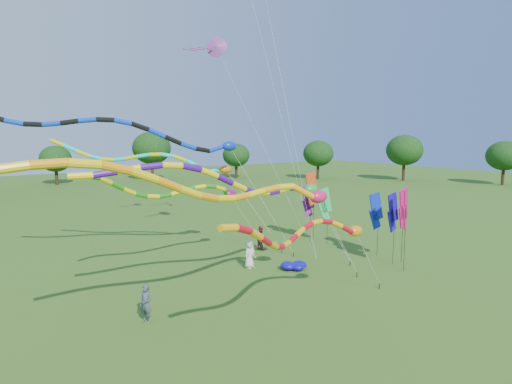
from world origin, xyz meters
TOP-DOWN VIEW (x-y plane):
  - ground at (0.00, 0.00)m, footprint 160.00×160.00m
  - tree_ring at (2.51, -0.91)m, footprint 120.59×119.44m
  - tube_kite_red at (-4.19, -3.02)m, footprint 11.83×4.14m
  - tube_kite_orange at (-6.18, -0.40)m, footprint 17.23×2.61m
  - tube_kite_purple at (-4.36, 1.88)m, footprint 15.94×1.57m
  - tube_kite_blue at (-6.69, 8.24)m, footprint 16.36×4.91m
  - tube_kite_cyan at (-4.95, 10.32)m, footprint 12.92×6.31m
  - tube_kite_green at (-5.11, 6.97)m, footprint 12.88×3.54m
  - delta_kite_high_c at (-2.15, 8.29)m, footprint 6.91×5.17m
  - banner_pole_blue_b at (6.85, 3.04)m, footprint 1.15×0.30m
  - banner_pole_magenta_a at (5.47, -0.23)m, footprint 1.09×0.56m
  - banner_pole_red at (5.47, 7.86)m, footprint 1.16×0.19m
  - banner_pole_violet at (5.84, 8.63)m, footprint 1.16×0.20m
  - banner_pole_blue_a at (6.08, 1.11)m, footprint 1.16×0.19m
  - banner_pole_green at (6.19, 7.17)m, footprint 1.15×0.32m
  - banner_pole_magenta_b at (6.80, 0.96)m, footprint 1.13×0.42m
  - blue_nylon_heap at (0.39, 3.68)m, footprint 1.85×1.80m
  - person_a at (-1.46, 5.68)m, footprint 0.96×0.77m
  - person_b at (-9.44, 1.89)m, footprint 0.65×0.75m
  - person_c at (1.58, 8.78)m, footprint 0.67×0.84m

SIDE VIEW (x-z plane):
  - ground at x=0.00m, z-range 0.00..0.00m
  - blue_nylon_heap at x=0.39m, z-range -0.04..0.53m
  - person_c at x=1.58m, z-range 0.00..1.69m
  - person_a at x=-1.46m, z-range 0.00..1.71m
  - person_b at x=-9.44m, z-range 0.00..1.72m
  - banner_pole_green at x=6.19m, z-range 0.87..5.14m
  - banner_pole_blue_b at x=6.85m, z-range 0.90..5.23m
  - banner_pole_violet at x=5.84m, z-range 0.91..5.24m
  - banner_pole_blue_a at x=6.08m, z-range 1.04..5.65m
  - banner_pole_magenta_b at x=6.80m, z-range 1.14..5.96m
  - banner_pole_magenta_a at x=5.47m, z-range 1.29..6.42m
  - banner_pole_red at x=5.47m, z-range 1.43..6.83m
  - tube_kite_red at x=-4.19m, z-range 1.19..7.35m
  - tube_kite_green at x=-5.11m, z-range 1.48..8.38m
  - tree_ring at x=2.51m, z-range 0.75..10.34m
  - tube_kite_purple at x=-4.36m, z-range 1.97..9.56m
  - tube_kite_orange at x=-6.18m, z-range 1.82..9.91m
  - tube_kite_cyan at x=-4.95m, z-range 2.26..10.58m
  - tube_kite_blue at x=-6.69m, z-range 3.17..12.98m
  - delta_kite_high_c at x=-2.15m, z-range 6.13..20.70m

